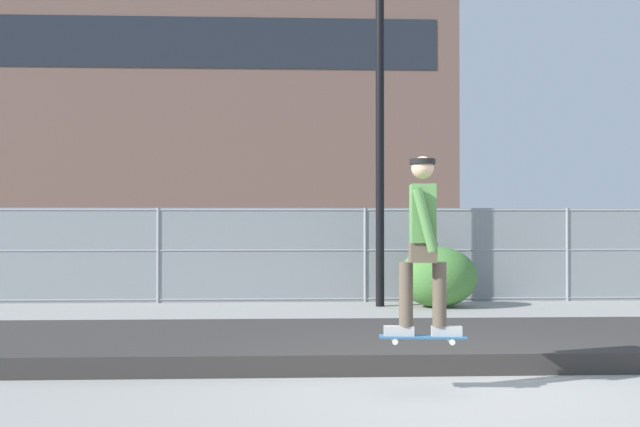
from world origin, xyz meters
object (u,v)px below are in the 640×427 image
(parked_car_mid, at_px, (452,253))
(shrub_left, at_px, (438,277))
(skateboard, at_px, (423,337))
(street_lamp, at_px, (380,54))
(skater, at_px, (423,235))
(parked_car_near, at_px, (157,253))

(parked_car_mid, xyz_separation_m, shrub_left, (-1.15, -4.16, -0.28))
(skateboard, xyz_separation_m, street_lamp, (0.52, 7.50, 4.20))
(skater, relative_size, shrub_left, 1.15)
(skater, height_order, parked_car_near, skater)
(skateboard, bearing_deg, parked_car_near, 110.09)
(parked_car_mid, bearing_deg, street_lamp, -119.14)
(skater, relative_size, street_lamp, 0.22)
(street_lamp, height_order, shrub_left, street_lamp)
(skateboard, xyz_separation_m, parked_car_near, (-4.26, 11.65, 0.33))
(skater, height_order, shrub_left, skater)
(street_lamp, bearing_deg, skater, -93.98)
(shrub_left, bearing_deg, parked_car_mid, 74.51)
(skateboard, relative_size, skater, 0.49)
(parked_car_mid, bearing_deg, parked_car_near, 178.34)
(street_lamp, bearing_deg, shrub_left, -11.56)
(skateboard, height_order, shrub_left, shrub_left)
(parked_car_mid, bearing_deg, shrub_left, -105.49)
(skater, distance_m, parked_car_near, 12.42)
(parked_car_near, relative_size, parked_car_mid, 0.97)
(parked_car_mid, distance_m, shrub_left, 4.33)
(parked_car_near, distance_m, parked_car_mid, 6.99)
(skateboard, distance_m, parked_car_mid, 11.77)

